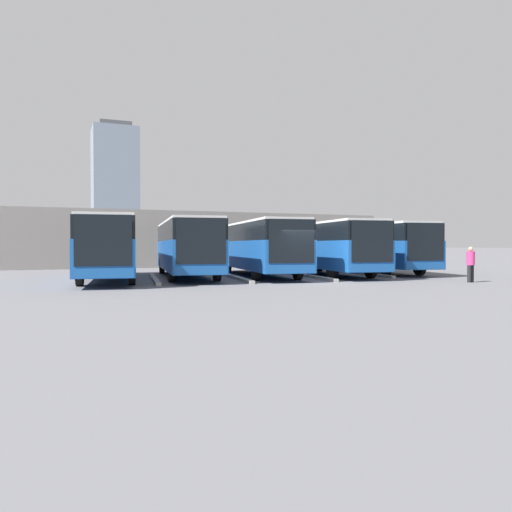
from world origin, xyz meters
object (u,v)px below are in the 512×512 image
bus_0 (373,246)px  pedestrian (471,263)px  bus_3 (186,246)px  bus_4 (109,246)px  bus_2 (259,246)px  bus_1 (325,246)px

bus_0 → pedestrian: 9.34m
bus_0 → bus_3: size_ratio=1.00×
bus_4 → pedestrian: (-15.99, 8.16, -0.83)m
bus_4 → pedestrian: 17.97m
bus_3 → bus_2: bearing=-178.5°
bus_1 → bus_4: same height
bus_0 → bus_4: size_ratio=1.00×
bus_3 → bus_4: bearing=18.2°
bus_2 → pedestrian: (-7.56, 8.50, -0.83)m
bus_2 → bus_0: bearing=-167.2°
bus_3 → pedestrian: (-11.77, 8.95, -0.83)m
bus_1 → bus_3: size_ratio=1.00×
bus_1 → bus_3: same height
bus_0 → bus_3: same height
bus_0 → pedestrian: bearing=92.3°
bus_0 → bus_4: same height
bus_3 → pedestrian: size_ratio=7.27×
bus_0 → bus_2: bearing=12.8°
pedestrian → bus_3: bearing=-49.1°
bus_0 → bus_3: (12.64, 0.32, 0.00)m
bus_2 → pedestrian: bus_2 is taller
bus_3 → bus_0: bearing=-171.0°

